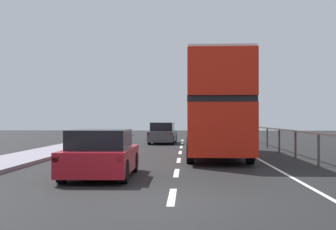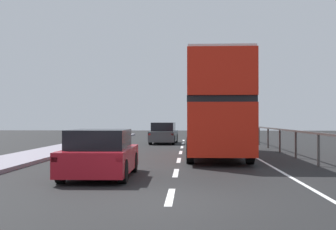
% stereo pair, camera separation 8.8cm
% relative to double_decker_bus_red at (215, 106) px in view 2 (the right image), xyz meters
% --- Properties ---
extents(ground_plane, '(73.76, 120.00, 0.10)m').
position_rel_double_decker_bus_red_xyz_m(ground_plane, '(-1.62, -11.84, -2.36)').
color(ground_plane, black).
extents(lane_paint_markings, '(3.51, 46.00, 0.01)m').
position_rel_double_decker_bus_red_xyz_m(lane_paint_markings, '(0.41, -3.54, -2.31)').
color(lane_paint_markings, silver).
rests_on(lane_paint_markings, ground).
extents(bridge_side_railing, '(0.10, 42.00, 1.21)m').
position_rel_double_decker_bus_red_xyz_m(bridge_side_railing, '(3.43, -2.84, -1.34)').
color(bridge_side_railing, '#4E4A48').
rests_on(bridge_side_railing, ground).
extents(double_decker_bus_red, '(2.61, 10.72, 4.32)m').
position_rel_double_decker_bus_red_xyz_m(double_decker_bus_red, '(0.00, 0.00, 0.00)').
color(double_decker_bus_red, red).
rests_on(double_decker_bus_red, ground).
extents(hatchback_car_near, '(1.90, 4.06, 1.39)m').
position_rel_double_decker_bus_red_xyz_m(hatchback_car_near, '(-3.79, -8.04, -1.65)').
color(hatchback_car_near, maroon).
rests_on(hatchback_car_near, ground).
extents(sedan_car_ahead, '(1.87, 4.30, 1.46)m').
position_rel_double_decker_bus_red_xyz_m(sedan_car_ahead, '(-2.94, 10.60, -1.62)').
color(sedan_car_ahead, '#424D50').
rests_on(sedan_car_ahead, ground).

